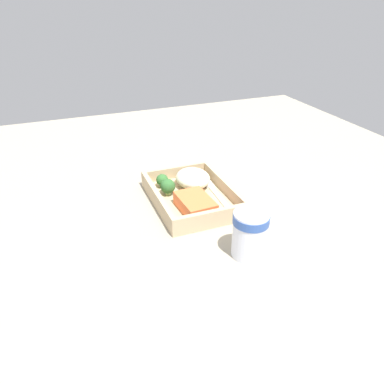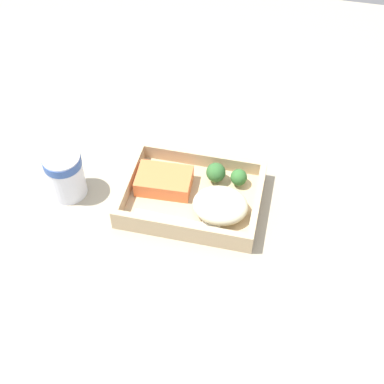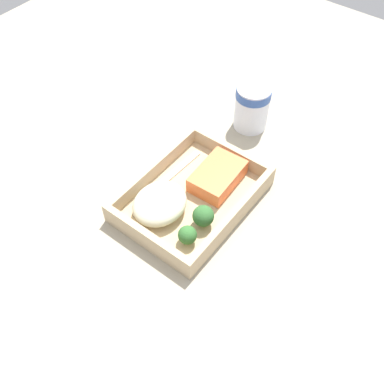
# 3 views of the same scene
# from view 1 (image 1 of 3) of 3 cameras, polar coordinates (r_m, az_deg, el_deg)

# --- Properties ---
(ground_plane) EXTENTS (1.60, 1.60, 0.02)m
(ground_plane) POSITION_cam_1_polar(r_m,az_deg,el_deg) (0.93, 0.00, -1.99)
(ground_plane) COLOR #A19883
(takeout_tray) EXTENTS (0.25, 0.19, 0.01)m
(takeout_tray) POSITION_cam_1_polar(r_m,az_deg,el_deg) (0.92, 0.00, -1.14)
(takeout_tray) COLOR tan
(takeout_tray) RESTS_ON ground_plane
(tray_rim) EXTENTS (0.25, 0.19, 0.03)m
(tray_rim) POSITION_cam_1_polar(r_m,az_deg,el_deg) (0.91, 0.00, 0.02)
(tray_rim) COLOR tan
(tray_rim) RESTS_ON takeout_tray
(salmon_fillet) EXTENTS (0.11, 0.07, 0.03)m
(salmon_fillet) POSITION_cam_1_polar(r_m,az_deg,el_deg) (0.86, 0.49, -1.84)
(salmon_fillet) COLOR orange
(salmon_fillet) RESTS_ON takeout_tray
(mashed_potatoes) EXTENTS (0.10, 0.09, 0.04)m
(mashed_potatoes) POSITION_cam_1_polar(r_m,az_deg,el_deg) (0.97, 0.14, 2.13)
(mashed_potatoes) COLOR beige
(mashed_potatoes) RESTS_ON takeout_tray
(broccoli_floret_1) EXTENTS (0.03, 0.03, 0.04)m
(broccoli_floret_1) POSITION_cam_1_polar(r_m,az_deg,el_deg) (0.96, -4.56, 1.78)
(broccoli_floret_1) COLOR #789D5B
(broccoli_floret_1) RESTS_ON takeout_tray
(broccoli_floret_2) EXTENTS (0.04, 0.04, 0.04)m
(broccoli_floret_2) POSITION_cam_1_polar(r_m,az_deg,el_deg) (0.92, -3.70, 0.84)
(broccoli_floret_2) COLOR #89A15F
(broccoli_floret_2) RESTS_ON takeout_tray
(fork) EXTENTS (0.16, 0.02, 0.00)m
(fork) POSITION_cam_1_polar(r_m,az_deg,el_deg) (0.94, 3.61, -0.12)
(fork) COLOR white
(fork) RESTS_ON takeout_tray
(paper_cup) EXTENTS (0.07, 0.07, 0.10)m
(paper_cup) POSITION_cam_1_polar(r_m,az_deg,el_deg) (0.73, 8.83, -6.04)
(paper_cup) COLOR silver
(paper_cup) RESTS_ON ground_plane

